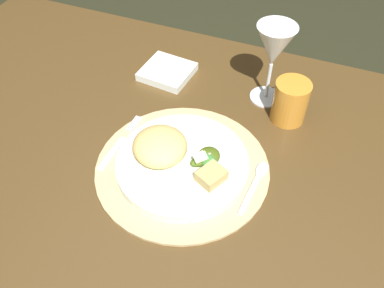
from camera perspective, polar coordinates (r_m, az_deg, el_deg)
name	(u,v)px	position (r m, az deg, el deg)	size (l,w,h in m)	color
dining_table	(181,185)	(0.91, -1.58, -5.69)	(1.43, 0.83, 0.73)	#4B3519
placemat	(182,168)	(0.79, -1.34, -3.30)	(0.33, 0.33, 0.01)	tan
dinner_plate	(182,164)	(0.78, -1.35, -2.73)	(0.25, 0.25, 0.02)	silver
pasta_serving	(160,146)	(0.77, -4.47, -0.30)	(0.10, 0.11, 0.05)	#E2BC6C
salad_greens	(207,158)	(0.77, 2.06, -1.94)	(0.06, 0.06, 0.03)	#3C7C35
bread_piece	(211,176)	(0.74, 2.69, -4.40)	(0.05, 0.04, 0.02)	tan
fork	(118,145)	(0.84, -10.14, -0.11)	(0.02, 0.16, 0.00)	silver
spoon	(257,179)	(0.78, 9.05, -4.76)	(0.03, 0.13, 0.01)	silver
napkin	(167,72)	(1.00, -3.44, 9.94)	(0.11, 0.11, 0.02)	white
wine_glass	(274,48)	(0.88, 11.27, 12.86)	(0.08, 0.08, 0.18)	silver
amber_tumbler	(290,102)	(0.89, 13.42, 5.74)	(0.07, 0.07, 0.09)	orange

